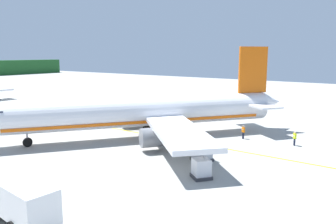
{
  "coord_description": "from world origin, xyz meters",
  "views": [
    {
      "loc": [
        -14.08,
        -12.95,
        10.94
      ],
      "look_at": [
        18.74,
        10.96,
        3.85
      ],
      "focal_mm": 35.92,
      "sensor_mm": 36.0,
      "label": 1
    }
  ],
  "objects_px": {
    "airliner_foreground": "(144,112)",
    "cargo_container_mid": "(202,152)",
    "cargo_container_near": "(202,169)",
    "crew_marshaller": "(204,145)",
    "service_truck_catering": "(22,201)",
    "crew_loader_right": "(295,137)",
    "crew_loader_left": "(243,131)"
  },
  "relations": [
    {
      "from": "service_truck_catering",
      "to": "crew_loader_left",
      "type": "height_order",
      "value": "service_truck_catering"
    },
    {
      "from": "cargo_container_near",
      "to": "crew_loader_right",
      "type": "distance_m",
      "value": 16.26
    },
    {
      "from": "cargo_container_mid",
      "to": "crew_loader_left",
      "type": "relative_size",
      "value": 1.3
    },
    {
      "from": "cargo_container_mid",
      "to": "airliner_foreground",
      "type": "bearing_deg",
      "value": 70.67
    },
    {
      "from": "airliner_foreground",
      "to": "cargo_container_near",
      "type": "distance_m",
      "value": 15.97
    },
    {
      "from": "airliner_foreground",
      "to": "crew_loader_right",
      "type": "bearing_deg",
      "value": -65.77
    },
    {
      "from": "crew_loader_left",
      "to": "service_truck_catering",
      "type": "bearing_deg",
      "value": 175.17
    },
    {
      "from": "service_truck_catering",
      "to": "cargo_container_mid",
      "type": "height_order",
      "value": "service_truck_catering"
    },
    {
      "from": "cargo_container_near",
      "to": "crew_marshaller",
      "type": "bearing_deg",
      "value": 28.15
    },
    {
      "from": "airliner_foreground",
      "to": "cargo_container_mid",
      "type": "distance_m",
      "value": 11.95
    },
    {
      "from": "airliner_foreground",
      "to": "cargo_container_mid",
      "type": "relative_size",
      "value": 15.47
    },
    {
      "from": "service_truck_catering",
      "to": "cargo_container_mid",
      "type": "relative_size",
      "value": 2.65
    },
    {
      "from": "cargo_container_mid",
      "to": "crew_loader_right",
      "type": "relative_size",
      "value": 1.33
    },
    {
      "from": "service_truck_catering",
      "to": "crew_loader_left",
      "type": "relative_size",
      "value": 3.45
    },
    {
      "from": "crew_loader_right",
      "to": "cargo_container_near",
      "type": "bearing_deg",
      "value": 167.27
    },
    {
      "from": "cargo_container_near",
      "to": "crew_marshaller",
      "type": "distance_m",
      "value": 7.52
    },
    {
      "from": "service_truck_catering",
      "to": "cargo_container_mid",
      "type": "bearing_deg",
      "value": -8.57
    },
    {
      "from": "airliner_foreground",
      "to": "crew_loader_right",
      "type": "distance_m",
      "value": 18.87
    },
    {
      "from": "cargo_container_mid",
      "to": "crew_marshaller",
      "type": "relative_size",
      "value": 1.34
    },
    {
      "from": "airliner_foreground",
      "to": "crew_loader_right",
      "type": "xyz_separation_m",
      "value": [
        7.68,
        -17.07,
        -2.36
      ]
    },
    {
      "from": "airliner_foreground",
      "to": "crew_loader_left",
      "type": "xyz_separation_m",
      "value": [
        7.09,
        -10.75,
        -2.34
      ]
    },
    {
      "from": "service_truck_catering",
      "to": "crew_loader_right",
      "type": "height_order",
      "value": "service_truck_catering"
    },
    {
      "from": "cargo_container_mid",
      "to": "crew_loader_right",
      "type": "distance_m",
      "value": 13.04
    },
    {
      "from": "cargo_container_near",
      "to": "crew_loader_right",
      "type": "xyz_separation_m",
      "value": [
        15.86,
        -3.58,
        0.14
      ]
    },
    {
      "from": "service_truck_catering",
      "to": "cargo_container_mid",
      "type": "xyz_separation_m",
      "value": [
        18.18,
        -2.74,
        -0.67
      ]
    },
    {
      "from": "airliner_foreground",
      "to": "cargo_container_mid",
      "type": "height_order",
      "value": "airliner_foreground"
    },
    {
      "from": "crew_loader_right",
      "to": "crew_marshaller",
      "type": "bearing_deg",
      "value": 142.32
    },
    {
      "from": "cargo_container_mid",
      "to": "crew_loader_right",
      "type": "bearing_deg",
      "value": -27.62
    },
    {
      "from": "cargo_container_mid",
      "to": "service_truck_catering",
      "type": "bearing_deg",
      "value": 171.43
    },
    {
      "from": "cargo_container_near",
      "to": "crew_loader_left",
      "type": "xyz_separation_m",
      "value": [
        15.27,
        2.74,
        0.16
      ]
    },
    {
      "from": "cargo_container_near",
      "to": "crew_marshaller",
      "type": "relative_size",
      "value": 1.31
    },
    {
      "from": "crew_loader_left",
      "to": "cargo_container_mid",
      "type": "bearing_deg",
      "value": -178.56
    }
  ]
}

